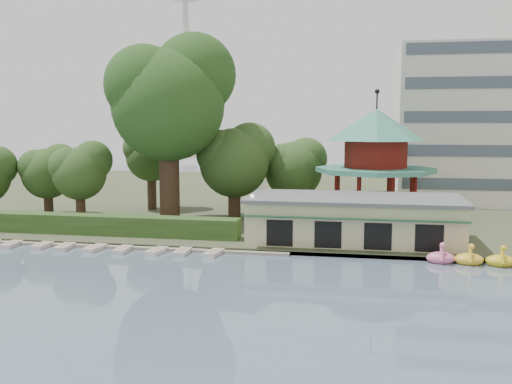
% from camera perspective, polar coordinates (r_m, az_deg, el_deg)
% --- Properties ---
extents(ground_plane, '(220.00, 220.00, 0.00)m').
position_cam_1_polar(ground_plane, '(31.96, -9.69, -12.77)').
color(ground_plane, slate).
rests_on(ground_plane, ground).
extents(shore, '(220.00, 70.00, 0.40)m').
position_cam_1_polar(shore, '(81.57, 2.97, -0.47)').
color(shore, '#424930').
rests_on(shore, ground).
extents(embankment, '(220.00, 0.60, 0.30)m').
position_cam_1_polar(embankment, '(47.88, -2.52, -5.82)').
color(embankment, gray).
rests_on(embankment, ground).
extents(dock, '(34.00, 1.60, 0.24)m').
position_cam_1_polar(dock, '(51.79, -15.65, -5.13)').
color(dock, gray).
rests_on(dock, ground).
extents(boathouse, '(18.60, 9.39, 3.90)m').
position_cam_1_polar(boathouse, '(50.86, 9.73, -2.61)').
color(boathouse, beige).
rests_on(boathouse, shore).
extents(pavilion, '(12.40, 12.40, 13.50)m').
position_cam_1_polar(pavilion, '(60.30, 11.88, 3.72)').
color(pavilion, beige).
rests_on(pavilion, shore).
extents(broadcast_tower, '(8.00, 8.00, 96.00)m').
position_cam_1_polar(broadcast_tower, '(177.74, -7.02, 14.43)').
color(broadcast_tower, silver).
rests_on(broadcast_tower, ground).
extents(hedge, '(30.00, 2.00, 1.80)m').
position_cam_1_polar(hedge, '(55.79, -16.97, -3.08)').
color(hedge, '#2F4E20').
rests_on(hedge, shore).
extents(lamp_post, '(0.36, 0.36, 4.28)m').
position_cam_1_polar(lamp_post, '(48.62, -0.36, -1.79)').
color(lamp_post, black).
rests_on(lamp_post, shore).
extents(big_tree, '(12.72, 11.85, 19.60)m').
position_cam_1_polar(big_tree, '(59.69, -8.61, 9.57)').
color(big_tree, '#3A281C').
rests_on(big_tree, shore).
extents(small_trees, '(39.89, 16.17, 10.37)m').
position_cam_1_polar(small_trees, '(64.09, -9.70, 2.82)').
color(small_trees, '#3A281C').
rests_on(small_trees, shore).
extents(moored_rowboats, '(27.29, 2.68, 0.36)m').
position_cam_1_polar(moored_rowboats, '(51.49, -18.36, -5.23)').
color(moored_rowboats, beige).
rests_on(moored_rowboats, ground).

